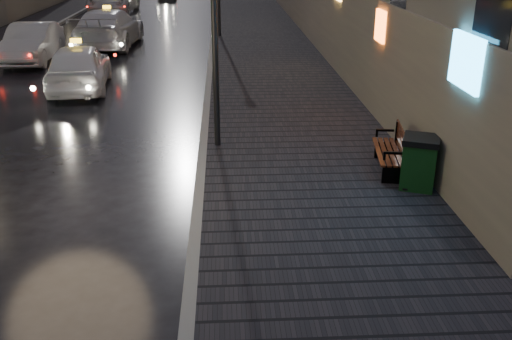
{
  "coord_description": "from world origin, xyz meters",
  "views": [
    {
      "loc": [
        2.05,
        -6.81,
        4.75
      ],
      "look_at": [
        2.58,
        2.66,
        0.85
      ],
      "focal_mm": 40.0,
      "sensor_mm": 36.0,
      "label": 1
    }
  ],
  "objects_px": {
    "trash_bin": "(419,162)",
    "car_left_mid": "(32,43)",
    "taxi_far": "(114,1)",
    "bench": "(394,150)",
    "taxi_mid": "(109,28)",
    "taxi_near": "(79,66)"
  },
  "relations": [
    {
      "from": "trash_bin",
      "to": "car_left_mid",
      "type": "bearing_deg",
      "value": 152.37
    },
    {
      "from": "taxi_far",
      "to": "bench",
      "type": "bearing_deg",
      "value": -66.73
    },
    {
      "from": "bench",
      "to": "trash_bin",
      "type": "bearing_deg",
      "value": -66.67
    },
    {
      "from": "car_left_mid",
      "to": "taxi_mid",
      "type": "height_order",
      "value": "taxi_mid"
    },
    {
      "from": "trash_bin",
      "to": "car_left_mid",
      "type": "height_order",
      "value": "car_left_mid"
    },
    {
      "from": "taxi_mid",
      "to": "taxi_far",
      "type": "xyz_separation_m",
      "value": [
        -2.01,
        12.79,
        -0.08
      ]
    },
    {
      "from": "taxi_mid",
      "to": "taxi_far",
      "type": "height_order",
      "value": "taxi_mid"
    },
    {
      "from": "bench",
      "to": "taxi_far",
      "type": "xyz_separation_m",
      "value": [
        -10.77,
        28.68,
        0.19
      ]
    },
    {
      "from": "taxi_mid",
      "to": "taxi_near",
      "type": "bearing_deg",
      "value": 95.6
    },
    {
      "from": "taxi_near",
      "to": "car_left_mid",
      "type": "distance_m",
      "value": 5.55
    },
    {
      "from": "taxi_far",
      "to": "car_left_mid",
      "type": "bearing_deg",
      "value": -89.05
    },
    {
      "from": "bench",
      "to": "taxi_mid",
      "type": "distance_m",
      "value": 18.14
    },
    {
      "from": "car_left_mid",
      "to": "taxi_far",
      "type": "bearing_deg",
      "value": 86.36
    },
    {
      "from": "taxi_near",
      "to": "taxi_far",
      "type": "xyz_separation_m",
      "value": [
        -2.46,
        20.73,
        0.01
      ]
    },
    {
      "from": "car_left_mid",
      "to": "taxi_mid",
      "type": "relative_size",
      "value": 0.77
    },
    {
      "from": "trash_bin",
      "to": "taxi_near",
      "type": "relative_size",
      "value": 0.23
    },
    {
      "from": "bench",
      "to": "taxi_near",
      "type": "height_order",
      "value": "taxi_near"
    },
    {
      "from": "bench",
      "to": "taxi_near",
      "type": "bearing_deg",
      "value": 144.59
    },
    {
      "from": "taxi_mid",
      "to": "taxi_far",
      "type": "relative_size",
      "value": 1.05
    },
    {
      "from": "car_left_mid",
      "to": "taxi_far",
      "type": "relative_size",
      "value": 0.81
    },
    {
      "from": "bench",
      "to": "taxi_mid",
      "type": "xyz_separation_m",
      "value": [
        -8.76,
        15.88,
        0.27
      ]
    },
    {
      "from": "bench",
      "to": "car_left_mid",
      "type": "bearing_deg",
      "value": 139.97
    }
  ]
}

